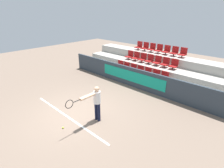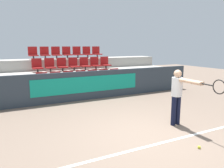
% 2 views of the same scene
% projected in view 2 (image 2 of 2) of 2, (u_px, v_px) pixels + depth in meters
% --- Properties ---
extents(ground_plane, '(30.00, 30.00, 0.00)m').
position_uv_depth(ground_plane, '(150.00, 136.00, 5.21)').
color(ground_plane, '#7A6656').
extents(court_baseline, '(4.97, 0.08, 0.01)m').
position_uv_depth(court_baseline, '(161.00, 143.00, 4.85)').
color(court_baseline, white).
rests_on(court_baseline, ground).
extents(barrier_wall, '(10.09, 0.14, 1.14)m').
position_uv_depth(barrier_wall, '(88.00, 85.00, 8.68)').
color(barrier_wall, '#2D3842').
rests_on(barrier_wall, ground).
extents(bleacher_tier_front, '(9.69, 1.07, 0.50)m').
position_uv_depth(bleacher_tier_front, '(83.00, 90.00, 9.28)').
color(bleacher_tier_front, '#ADA89E').
rests_on(bleacher_tier_front, ground).
extents(bleacher_tier_middle, '(9.69, 1.07, 1.00)m').
position_uv_depth(bleacher_tier_middle, '(75.00, 81.00, 10.18)').
color(bleacher_tier_middle, '#ADA89E').
rests_on(bleacher_tier_middle, ground).
extents(bleacher_tier_back, '(9.69, 1.07, 1.50)m').
position_uv_depth(bleacher_tier_back, '(68.00, 73.00, 11.08)').
color(bleacher_tier_back, '#ADA89E').
rests_on(bleacher_tier_back, ground).
extents(stadium_chair_0, '(0.42, 0.43, 0.59)m').
position_uv_depth(stadium_chair_0, '(42.00, 81.00, 8.57)').
color(stadium_chair_0, '#333333').
rests_on(stadium_chair_0, bleacher_tier_front).
extents(stadium_chair_1, '(0.42, 0.43, 0.59)m').
position_uv_depth(stadium_chair_1, '(56.00, 80.00, 8.82)').
color(stadium_chair_1, '#333333').
rests_on(stadium_chair_1, bleacher_tier_front).
extents(stadium_chair_2, '(0.42, 0.43, 0.59)m').
position_uv_depth(stadium_chair_2, '(69.00, 79.00, 9.06)').
color(stadium_chair_2, '#333333').
rests_on(stadium_chair_2, bleacher_tier_front).
extents(stadium_chair_3, '(0.42, 0.43, 0.59)m').
position_uv_depth(stadium_chair_3, '(82.00, 78.00, 9.31)').
color(stadium_chair_3, '#333333').
rests_on(stadium_chair_3, bleacher_tier_front).
extents(stadium_chair_4, '(0.42, 0.43, 0.59)m').
position_uv_depth(stadium_chair_4, '(93.00, 77.00, 9.55)').
color(stadium_chair_4, '#333333').
rests_on(stadium_chair_4, bleacher_tier_front).
extents(stadium_chair_5, '(0.42, 0.43, 0.59)m').
position_uv_depth(stadium_chair_5, '(105.00, 77.00, 9.80)').
color(stadium_chair_5, '#333333').
rests_on(stadium_chair_5, bleacher_tier_front).
extents(stadium_chair_6, '(0.42, 0.43, 0.59)m').
position_uv_depth(stadium_chair_6, '(115.00, 76.00, 10.04)').
color(stadium_chair_6, '#333333').
rests_on(stadium_chair_6, bleacher_tier_front).
extents(stadium_chair_7, '(0.42, 0.43, 0.59)m').
position_uv_depth(stadium_chair_7, '(37.00, 66.00, 9.43)').
color(stadium_chair_7, '#333333').
rests_on(stadium_chair_7, bleacher_tier_middle).
extents(stadium_chair_8, '(0.42, 0.43, 0.59)m').
position_uv_depth(stadium_chair_8, '(50.00, 66.00, 9.67)').
color(stadium_chair_8, '#333333').
rests_on(stadium_chair_8, bleacher_tier_middle).
extents(stadium_chair_9, '(0.42, 0.43, 0.59)m').
position_uv_depth(stadium_chair_9, '(62.00, 65.00, 9.92)').
color(stadium_chair_9, '#333333').
rests_on(stadium_chair_9, bleacher_tier_middle).
extents(stadium_chair_10, '(0.42, 0.43, 0.59)m').
position_uv_depth(stadium_chair_10, '(74.00, 65.00, 10.16)').
color(stadium_chair_10, '#333333').
rests_on(stadium_chair_10, bleacher_tier_middle).
extents(stadium_chair_11, '(0.42, 0.43, 0.59)m').
position_uv_depth(stadium_chair_11, '(85.00, 64.00, 10.40)').
color(stadium_chair_11, '#333333').
rests_on(stadium_chair_11, bleacher_tier_middle).
extents(stadium_chair_12, '(0.42, 0.43, 0.59)m').
position_uv_depth(stadium_chair_12, '(95.00, 64.00, 10.65)').
color(stadium_chair_12, '#333333').
rests_on(stadium_chair_12, bleacher_tier_middle).
extents(stadium_chair_13, '(0.42, 0.43, 0.59)m').
position_uv_depth(stadium_chair_13, '(105.00, 63.00, 10.89)').
color(stadium_chair_13, '#333333').
rests_on(stadium_chair_13, bleacher_tier_middle).
extents(stadium_chair_14, '(0.42, 0.43, 0.59)m').
position_uv_depth(stadium_chair_14, '(33.00, 54.00, 10.28)').
color(stadium_chair_14, '#333333').
rests_on(stadium_chair_14, bleacher_tier_back).
extents(stadium_chair_15, '(0.42, 0.43, 0.59)m').
position_uv_depth(stadium_chair_15, '(45.00, 53.00, 10.53)').
color(stadium_chair_15, '#333333').
rests_on(stadium_chair_15, bleacher_tier_back).
extents(stadium_chair_16, '(0.42, 0.43, 0.59)m').
position_uv_depth(stadium_chair_16, '(56.00, 53.00, 10.77)').
color(stadium_chair_16, '#333333').
rests_on(stadium_chair_16, bleacher_tier_back).
extents(stadium_chair_17, '(0.42, 0.43, 0.59)m').
position_uv_depth(stadium_chair_17, '(67.00, 53.00, 11.01)').
color(stadium_chair_17, '#333333').
rests_on(stadium_chair_17, bleacher_tier_back).
extents(stadium_chair_18, '(0.42, 0.43, 0.59)m').
position_uv_depth(stadium_chair_18, '(77.00, 53.00, 11.26)').
color(stadium_chair_18, '#333333').
rests_on(stadium_chair_18, bleacher_tier_back).
extents(stadium_chair_19, '(0.42, 0.43, 0.59)m').
position_uv_depth(stadium_chair_19, '(87.00, 53.00, 11.50)').
color(stadium_chair_19, '#333333').
rests_on(stadium_chair_19, bleacher_tier_back).
extents(stadium_chair_20, '(0.42, 0.43, 0.59)m').
position_uv_depth(stadium_chair_20, '(97.00, 53.00, 11.75)').
color(stadium_chair_20, '#333333').
rests_on(stadium_chair_20, bleacher_tier_back).
extents(tennis_player, '(0.29, 1.56, 1.51)m').
position_uv_depth(tennis_player, '(179.00, 92.00, 5.75)').
color(tennis_player, black).
rests_on(tennis_player, ground).
extents(tennis_ball, '(0.07, 0.07, 0.07)m').
position_uv_depth(tennis_ball, '(199.00, 147.00, 4.59)').
color(tennis_ball, '#CCDB33').
rests_on(tennis_ball, ground).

